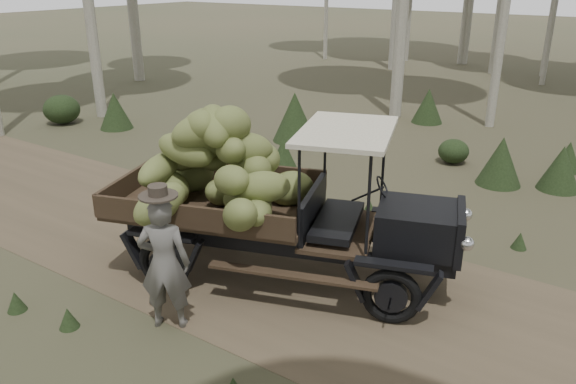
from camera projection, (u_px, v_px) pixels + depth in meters
The scene contains 5 objects.
ground at pixel (328, 289), 8.45m from camera, with size 120.00×120.00×0.00m, color #473D2B.
dirt_track at pixel (328, 289), 8.45m from camera, with size 70.00×4.00×0.01m, color brown.
banana_truck at pixel (245, 178), 8.40m from camera, with size 5.54×3.54×2.74m.
farmer at pixel (164, 262), 7.26m from camera, with size 0.81×0.73×2.02m.
undergrowth at pixel (377, 228), 9.29m from camera, with size 24.32×21.99×1.37m.
Camera 1 is at (3.60, -6.40, 4.47)m, focal length 35.00 mm.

